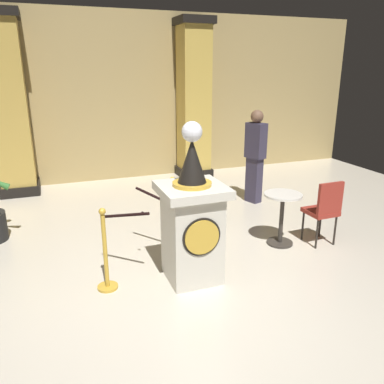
# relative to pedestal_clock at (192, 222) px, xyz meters

# --- Properties ---
(ground_plane) EXTENTS (12.49, 12.49, 0.00)m
(ground_plane) POSITION_rel_pedestal_clock_xyz_m (-0.21, -0.42, -0.74)
(ground_plane) COLOR beige
(back_wall) EXTENTS (12.49, 0.16, 3.63)m
(back_wall) POSITION_rel_pedestal_clock_xyz_m (-0.21, 4.89, 1.08)
(back_wall) COLOR tan
(back_wall) RESTS_ON ground_plane
(pedestal_clock) EXTENTS (0.75, 0.75, 1.91)m
(pedestal_clock) POSITION_rel_pedestal_clock_xyz_m (0.00, 0.00, 0.00)
(pedestal_clock) COLOR beige
(pedestal_clock) RESTS_ON ground_plane
(stanchion_near) EXTENTS (0.24, 0.24, 1.00)m
(stanchion_near) POSITION_rel_pedestal_clock_xyz_m (0.10, 1.06, -0.39)
(stanchion_near) COLOR gold
(stanchion_near) RESTS_ON ground_plane
(stanchion_far) EXTENTS (0.24, 0.24, 1.00)m
(stanchion_far) POSITION_rel_pedestal_clock_xyz_m (-1.01, 0.12, -0.39)
(stanchion_far) COLOR gold
(stanchion_far) RESTS_ON ground_plane
(velvet_rope) EXTENTS (1.06, 1.05, 0.22)m
(velvet_rope) POSITION_rel_pedestal_clock_xyz_m (-0.46, 0.59, 0.05)
(velvet_rope) COLOR black
(column_left) EXTENTS (0.77, 0.77, 3.49)m
(column_left) POSITION_rel_pedestal_clock_xyz_m (-2.11, 4.43, 0.99)
(column_left) COLOR black
(column_left) RESTS_ON ground_plane
(column_right) EXTENTS (0.75, 0.75, 3.49)m
(column_right) POSITION_rel_pedestal_clock_xyz_m (1.69, 4.43, 0.99)
(column_right) COLOR black
(column_right) RESTS_ON ground_plane
(bystander_guest) EXTENTS (0.33, 0.41, 1.74)m
(bystander_guest) POSITION_rel_pedestal_clock_xyz_m (2.09, 2.27, 0.19)
(bystander_guest) COLOR #383347
(bystander_guest) RESTS_ON ground_plane
(cafe_table) EXTENTS (0.54, 0.54, 0.77)m
(cafe_table) POSITION_rel_pedestal_clock_xyz_m (1.54, 0.46, -0.25)
(cafe_table) COLOR #332D28
(cafe_table) RESTS_ON ground_plane
(cafe_chair_red) EXTENTS (0.41, 0.41, 0.96)m
(cafe_chair_red) POSITION_rel_pedestal_clock_xyz_m (2.09, 0.24, -0.17)
(cafe_chair_red) COLOR black
(cafe_chair_red) RESTS_ON ground_plane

